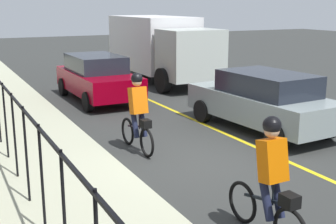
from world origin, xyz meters
TOP-DOWN VIEW (x-y plane):
  - ground_plane at (0.00, 0.00)m, footprint 80.00×80.00m
  - lane_line_centre at (0.00, -1.60)m, footprint 36.00×0.12m
  - sidewalk at (0.00, 3.40)m, footprint 40.00×3.20m
  - iron_fence at (1.00, 3.80)m, footprint 20.77×0.04m
  - cyclist_lead at (1.16, 1.01)m, footprint 1.71×0.37m
  - cyclist_follow at (-3.37, 0.92)m, footprint 1.71×0.37m
  - patrol_sedan at (1.33, -2.66)m, footprint 4.51×2.17m
  - parked_sedan_rear at (7.06, 0.03)m, footprint 4.42×1.96m
  - box_truck_background at (9.73, -3.71)m, footprint 6.72×2.56m

SIDE VIEW (x-z plane):
  - ground_plane at x=0.00m, z-range 0.00..0.00m
  - lane_line_centre at x=0.00m, z-range 0.00..0.01m
  - sidewalk at x=0.00m, z-range 0.00..0.15m
  - patrol_sedan at x=1.33m, z-range 0.03..1.61m
  - parked_sedan_rear at x=7.06m, z-range 0.03..1.61m
  - cyclist_lead at x=1.16m, z-range 0.00..1.82m
  - cyclist_follow at x=-3.37m, z-range 0.00..1.82m
  - iron_fence at x=1.00m, z-range 0.46..2.06m
  - box_truck_background at x=9.73m, z-range 0.16..2.94m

